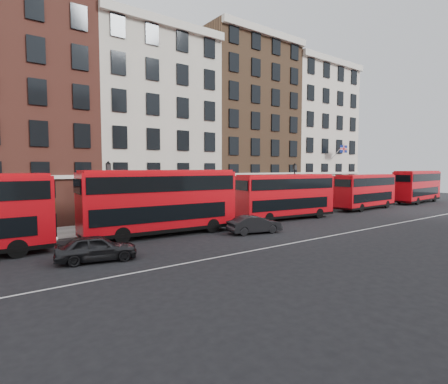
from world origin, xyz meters
TOP-DOWN VIEW (x-y plane):
  - ground at (0.00, 0.00)m, footprint 120.00×120.00m
  - pavement at (0.00, 10.50)m, footprint 80.00×5.00m
  - kerb at (0.00, 8.00)m, footprint 80.00×0.30m
  - road_centre_line at (0.00, -2.00)m, footprint 70.00×0.12m
  - building_terrace at (-0.31, 17.88)m, footprint 64.00×11.95m
  - bus_b at (-4.56, 5.64)m, footprint 11.56×3.51m
  - bus_c at (8.59, 5.64)m, footprint 10.48×3.50m
  - bus_d at (22.22, 5.64)m, footprint 9.99×2.83m
  - bus_e at (35.21, 5.64)m, footprint 10.93×3.47m
  - car_rear at (-10.51, 1.21)m, footprint 4.40×2.52m
  - car_front at (1.47, 2.10)m, footprint 4.33×2.27m
  - lamp_post_left at (-7.25, 8.86)m, footprint 0.44×0.44m
  - lamp_post_right at (13.44, 8.90)m, footprint 0.44×0.44m
  - traffic_light at (21.69, 8.48)m, footprint 0.25×0.45m
  - iron_railings at (0.00, 12.70)m, footprint 6.60×0.06m

SIDE VIEW (x-z plane):
  - ground at x=0.00m, z-range 0.00..0.00m
  - road_centre_line at x=0.00m, z-range 0.00..0.01m
  - pavement at x=0.00m, z-range 0.00..0.15m
  - kerb at x=0.00m, z-range 0.00..0.16m
  - iron_railings at x=0.00m, z-range 0.15..1.15m
  - car_front at x=1.47m, z-range 0.00..1.36m
  - car_rear at x=-10.51m, z-range 0.00..1.41m
  - bus_d at x=22.22m, z-range 0.15..4.30m
  - bus_c at x=8.59m, z-range 0.16..4.48m
  - bus_e at x=35.21m, z-range 0.16..4.68m
  - traffic_light at x=21.69m, z-range 0.81..4.08m
  - bus_b at x=-4.56m, z-range 0.17..4.96m
  - lamp_post_left at x=-7.25m, z-range 0.42..5.74m
  - lamp_post_right at x=13.44m, z-range 0.42..5.74m
  - building_terrace at x=-0.31m, z-range -0.76..21.24m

